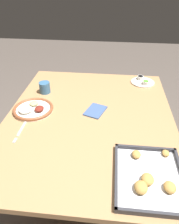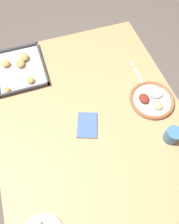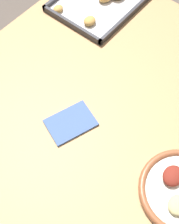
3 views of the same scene
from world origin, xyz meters
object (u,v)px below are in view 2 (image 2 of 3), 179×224
Objects in this scene: napkin at (87,125)px; baking_tray at (20,68)px; fork at (139,76)px; dinner_plate at (152,99)px; drinking_cup at (172,135)px.

baking_tray is at bearing 29.05° from napkin.
fork is 0.63× the size of baking_tray.
napkin is at bearing 95.03° from dinner_plate.
fork is 0.41m from drinking_cup.
drinking_cup is 0.42m from napkin.
fork is (0.17, -0.00, -0.01)m from dinner_plate.
dinner_plate is at bearing -124.58° from baking_tray.
dinner_plate is 1.43× the size of napkin.
fork is at bearing -61.73° from napkin.
baking_tray is 0.55m from napkin.
napkin is (0.20, 0.37, -0.03)m from drinking_cup.
drinking_cup is (-0.68, -0.64, 0.03)m from baking_tray.
dinner_plate is 0.23m from drinking_cup.
fork is 0.71m from baking_tray.
baking_tray reaches higher than napkin.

